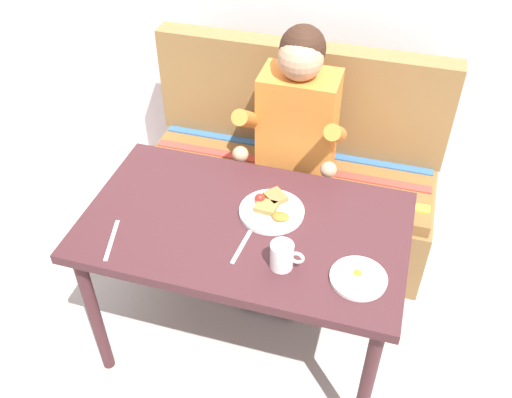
# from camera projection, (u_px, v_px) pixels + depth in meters

# --- Properties ---
(ground_plane) EXTENTS (8.00, 8.00, 0.00)m
(ground_plane) POSITION_uv_depth(u_px,v_px,m) (247.00, 339.00, 2.56)
(ground_plane) COLOR #AFA79E
(table) EXTENTS (1.20, 0.70, 0.73)m
(table) POSITION_uv_depth(u_px,v_px,m) (245.00, 238.00, 2.13)
(table) COLOR #401F22
(table) RESTS_ON ground
(couch) EXTENTS (1.44, 0.56, 1.00)m
(couch) POSITION_uv_depth(u_px,v_px,m) (289.00, 181.00, 2.89)
(couch) COLOR olive
(couch) RESTS_ON ground
(person) EXTENTS (0.45, 0.61, 1.21)m
(person) POSITION_uv_depth(u_px,v_px,m) (294.00, 135.00, 2.49)
(person) COLOR orange
(person) RESTS_ON ground
(plate_breakfast) EXTENTS (0.25, 0.25, 0.05)m
(plate_breakfast) POSITION_uv_depth(u_px,v_px,m) (271.00, 209.00, 2.11)
(plate_breakfast) COLOR white
(plate_breakfast) RESTS_ON table
(plate_eggs) EXTENTS (0.19, 0.19, 0.04)m
(plate_eggs) POSITION_uv_depth(u_px,v_px,m) (358.00, 278.00, 1.86)
(plate_eggs) COLOR white
(plate_eggs) RESTS_ON table
(coffee_mug) EXTENTS (0.12, 0.08, 0.10)m
(coffee_mug) POSITION_uv_depth(u_px,v_px,m) (282.00, 255.00, 1.88)
(coffee_mug) COLOR white
(coffee_mug) RESTS_ON table
(fork) EXTENTS (0.03, 0.17, 0.00)m
(fork) POSITION_uv_depth(u_px,v_px,m) (241.00, 247.00, 1.98)
(fork) COLOR silver
(fork) RESTS_ON table
(knife) EXTENTS (0.06, 0.20, 0.00)m
(knife) POSITION_uv_depth(u_px,v_px,m) (112.00, 240.00, 2.01)
(knife) COLOR silver
(knife) RESTS_ON table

